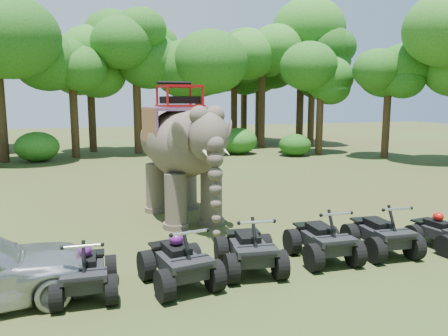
{
  "coord_description": "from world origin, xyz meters",
  "views": [
    {
      "loc": [
        -4.05,
        -11.11,
        3.92
      ],
      "look_at": [
        0.0,
        1.2,
        1.9
      ],
      "focal_mm": 35.0,
      "sensor_mm": 36.0,
      "label": 1
    }
  ],
  "objects": [
    {
      "name": "ground",
      "position": [
        0.0,
        0.0,
        0.0
      ],
      "size": [
        110.0,
        110.0,
        0.0
      ],
      "primitive_type": "plane",
      "color": "#47381E",
      "rests_on": "ground"
    },
    {
      "name": "elephant",
      "position": [
        -0.91,
        2.95,
        2.26
      ],
      "size": [
        2.93,
        5.6,
        4.51
      ],
      "primitive_type": null,
      "rotation": [
        0.0,
        0.0,
        0.11
      ],
      "color": "brown",
      "rests_on": "ground"
    },
    {
      "name": "atv_0",
      "position": [
        -4.09,
        -2.29,
        0.63
      ],
      "size": [
        1.32,
        1.76,
        1.25
      ],
      "primitive_type": null,
      "rotation": [
        0.0,
        0.0,
        -0.05
      ],
      "color": "black",
      "rests_on": "ground"
    },
    {
      "name": "atv_1",
      "position": [
        -2.19,
        -2.39,
        0.69
      ],
      "size": [
        1.62,
        2.04,
        1.37
      ],
      "primitive_type": null,
      "rotation": [
        0.0,
        0.0,
        0.16
      ],
      "color": "black",
      "rests_on": "ground"
    },
    {
      "name": "atv_2",
      "position": [
        -0.48,
        -2.12,
        0.69
      ],
      "size": [
        1.57,
        2.0,
        1.37
      ],
      "primitive_type": null,
      "rotation": [
        0.0,
        0.0,
        -0.12
      ],
      "color": "black",
      "rests_on": "ground"
    },
    {
      "name": "atv_3",
      "position": [
        1.5,
        -2.03,
        0.68
      ],
      "size": [
        1.42,
        1.9,
        1.37
      ],
      "primitive_type": null,
      "rotation": [
        0.0,
        0.0,
        -0.04
      ],
      "color": "black",
      "rests_on": "ground"
    },
    {
      "name": "atv_4",
      "position": [
        3.19,
        -2.08,
        0.68
      ],
      "size": [
        1.46,
        1.92,
        1.36
      ],
      "primitive_type": null,
      "rotation": [
        0.0,
        0.0,
        -0.07
      ],
      "color": "black",
      "rests_on": "ground"
    },
    {
      "name": "atv_5",
      "position": [
        4.99,
        -2.25,
        0.58
      ],
      "size": [
        1.32,
        1.69,
        1.17
      ],
      "primitive_type": null,
      "rotation": [
        0.0,
        0.0,
        0.11
      ],
      "color": "black",
      "rests_on": "ground"
    },
    {
      "name": "tree_0",
      "position": [
        0.0,
        21.6,
        4.83
      ],
      "size": [
        6.76,
        6.76,
        9.65
      ],
      "primitive_type": null,
      "color": "#195114",
      "rests_on": "ground"
    },
    {
      "name": "tree_1",
      "position": [
        4.32,
        20.24,
        4.6
      ],
      "size": [
        6.43,
        6.43,
        9.19
      ],
      "primitive_type": null,
      "color": "#195114",
      "rests_on": "ground"
    },
    {
      "name": "tree_2",
      "position": [
        10.29,
        22.48,
        4.41
      ],
      "size": [
        6.18,
        6.18,
        8.82
      ],
      "primitive_type": null,
      "color": "#195114",
      "rests_on": "ground"
    },
    {
      "name": "tree_3",
      "position": [
        12.37,
        16.74,
        3.5
      ],
      "size": [
        4.9,
        4.9,
        6.99
      ],
      "primitive_type": null,
      "color": "#195114",
      "rests_on": "ground"
    },
    {
      "name": "tree_4",
      "position": [
        15.73,
        13.71,
        3.29
      ],
      "size": [
        4.6,
        4.6,
        6.57
      ],
      "primitive_type": null,
      "color": "#195114",
      "rests_on": "ground"
    },
    {
      "name": "tree_26",
      "position": [
        -4.41,
        20.62,
        3.99
      ],
      "size": [
        5.58,
        5.58,
        7.98
      ],
      "primitive_type": null,
      "color": "#195114",
      "rests_on": "ground"
    },
    {
      "name": "tree_29",
      "position": [
        -3.18,
        23.68,
        4.28
      ],
      "size": [
        5.99,
        5.99,
        8.55
      ],
      "primitive_type": null,
      "color": "#195114",
      "rests_on": "ground"
    },
    {
      "name": "tree_30",
      "position": [
        14.93,
        22.52,
        4.38
      ],
      "size": [
        6.13,
        6.13,
        8.75
      ],
      "primitive_type": null,
      "color": "#195114",
      "rests_on": "ground"
    },
    {
      "name": "tree_31",
      "position": [
        11.34,
        29.41,
        5.19
      ],
      "size": [
        7.27,
        7.27,
        10.39
      ],
      "primitive_type": null,
      "color": "#195114",
      "rests_on": "ground"
    },
    {
      "name": "tree_33",
      "position": [
        12.3,
        28.07,
        4.25
      ],
      "size": [
        5.95,
        5.95,
        8.51
      ],
      "primitive_type": null,
      "color": "#195114",
      "rests_on": "ground"
    },
    {
      "name": "tree_35",
      "position": [
        8.92,
        25.48,
        4.51
      ],
      "size": [
        6.32,
        6.32,
        9.02
      ],
      "primitive_type": null,
      "color": "#195114",
      "rests_on": "ground"
    },
    {
      "name": "tree_36",
      "position": [
        14.53,
        23.83,
        5.43
      ],
      "size": [
        7.6,
        7.6,
        10.86
      ],
      "primitive_type": null,
      "color": "#195114",
      "rests_on": "ground"
    }
  ]
}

